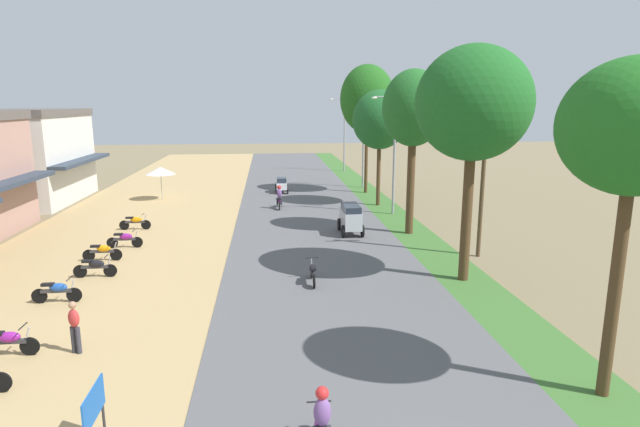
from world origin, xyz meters
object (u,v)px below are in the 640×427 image
parked_motorbike_fourth (95,266)px  median_tree_second (473,104)px  motorbike_ahead_second (313,271)px  median_tree_fifth (367,99)px  streetlamp_far (344,129)px  parked_motorbike_fifth (103,251)px  median_tree_nearest (635,129)px  vendor_umbrella (160,171)px  parked_motorbike_seventh (135,221)px  median_tree_fourth (380,120)px  parked_motorbike_second (8,341)px  street_signboard (94,409)px  motorbike_foreground_rider (322,423)px  pedestrian_on_shoulder (74,324)px  parked_motorbike_third (57,290)px  streetlamp_near (395,146)px  median_tree_third (413,110)px  streetlamp_mid (363,136)px  utility_pole_near (484,167)px  parked_motorbike_sixth (125,238)px  car_hatchback_white (282,184)px  car_van_silver (351,217)px  motorbike_ahead_third (279,198)px

parked_motorbike_fourth → median_tree_second: median_tree_second is taller
motorbike_ahead_second → median_tree_fifth: bearing=73.8°
median_tree_fifth → streetlamp_far: 14.17m
parked_motorbike_fifth → median_tree_nearest: median_tree_nearest is taller
vendor_umbrella → parked_motorbike_seventh: bearing=-88.1°
parked_motorbike_seventh → median_tree_fourth: (15.69, 5.96, 5.61)m
parked_motorbike_second → street_signboard: size_ratio=1.20×
motorbike_foreground_rider → pedestrian_on_shoulder: bearing=141.6°
median_tree_fifth → streetlamp_far: bearing=89.0°
parked_motorbike_second → parked_motorbike_third: (-0.20, 4.21, 0.00)m
parked_motorbike_fourth → streetlamp_near: 19.79m
vendor_umbrella → streetlamp_near: bearing=-22.4°
median_tree_third → median_tree_fifth: bearing=89.6°
parked_motorbike_fourth → streetlamp_mid: streetlamp_mid is taller
parked_motorbike_fifth → vendor_umbrella: vendor_umbrella is taller
utility_pole_near → parked_motorbike_fourth: bearing=-175.0°
median_tree_second → motorbike_foreground_rider: (-7.09, -10.56, -6.42)m
median_tree_nearest → streetlamp_near: (-0.10, 22.15, -2.18)m
parked_motorbike_fourth → parked_motorbike_sixth: bearing=89.7°
median_tree_third → parked_motorbike_sixth: bearing=-174.2°
pedestrian_on_shoulder → parked_motorbike_fourth: bearing=102.9°
utility_pole_near → car_hatchback_white: 21.38m
parked_motorbike_second → car_hatchback_white: size_ratio=0.90×
vendor_umbrella → median_tree_nearest: 33.57m
streetlamp_near → motorbike_ahead_second: streetlamp_near is taller
streetlamp_far → parked_motorbike_fourth: bearing=-114.8°
parked_motorbike_second → streetlamp_far: streetlamp_far is taller
car_van_silver → median_tree_third: bearing=-3.3°
parked_motorbike_second → parked_motorbike_sixth: bearing=88.4°
streetlamp_mid → motorbike_ahead_third: streetlamp_mid is taller
median_tree_third → car_hatchback_white: median_tree_third is taller
parked_motorbike_second → parked_motorbike_fourth: (0.29, 7.04, 0.00)m
median_tree_fifth → motorbike_foreground_rider: bearing=-102.3°
car_van_silver → car_hatchback_white: 14.64m
parked_motorbike_sixth → motorbike_ahead_second: bearing=-34.6°
parked_motorbike_sixth → parked_motorbike_second: bearing=-91.6°
parked_motorbike_seventh → car_van_silver: (12.37, -2.22, 0.47)m
utility_pole_near → motorbike_ahead_second: bearing=-159.2°
parked_motorbike_third → median_tree_third: bearing=29.7°
parked_motorbike_sixth → motorbike_foreground_rider: size_ratio=1.00×
streetlamp_mid → motorbike_ahead_second: size_ratio=4.35×
median_tree_fifth → utility_pole_near: bearing=-83.5°
parked_motorbike_second → streetlamp_mid: 33.88m
median_tree_third → streetlamp_mid: (0.32, 16.42, -2.41)m
parked_motorbike_fifth → median_tree_fourth: size_ratio=0.22×
parked_motorbike_third → parked_motorbike_sixth: 7.47m
streetlamp_mid → car_van_silver: streetlamp_mid is taller
parked_motorbike_second → median_tree_nearest: 17.57m
parked_motorbike_second → vendor_umbrella: size_ratio=0.71×
median_tree_fourth → streetlamp_mid: 8.21m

